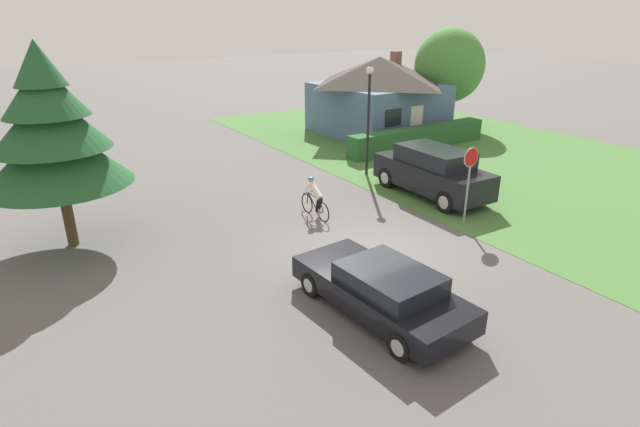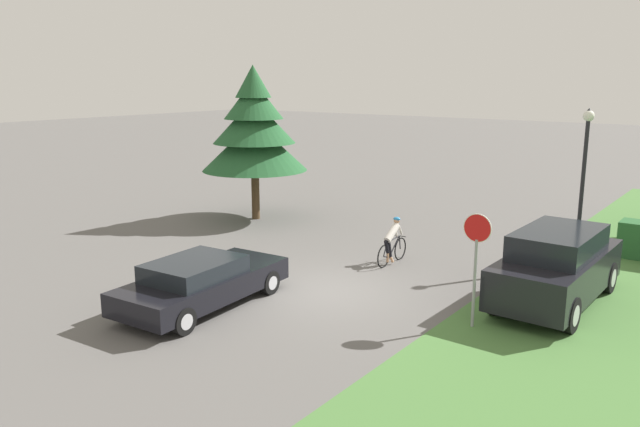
{
  "view_description": "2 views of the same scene",
  "coord_description": "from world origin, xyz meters",
  "px_view_note": "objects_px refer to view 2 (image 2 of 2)",
  "views": [
    {
      "loc": [
        -8.49,
        -10.45,
        6.63
      ],
      "look_at": [
        -1.22,
        0.86,
        1.24
      ],
      "focal_mm": 28.0,
      "sensor_mm": 36.0,
      "label": 1
    },
    {
      "loc": [
        9.26,
        -12.66,
        5.54
      ],
      "look_at": [
        -1.31,
        1.61,
        1.66
      ],
      "focal_mm": 35.0,
      "sensor_mm": 36.0,
      "label": 2
    }
  ],
  "objects_px": {
    "sedan_left_lane": "(201,282)",
    "cyclist": "(392,242)",
    "parked_suv_right": "(557,267)",
    "street_lamp": "(584,165)",
    "conifer_tall_near": "(254,130)",
    "stop_sign": "(476,249)"
  },
  "relations": [
    {
      "from": "stop_sign",
      "to": "conifer_tall_near",
      "type": "height_order",
      "value": "conifer_tall_near"
    },
    {
      "from": "parked_suv_right",
      "to": "street_lamp",
      "type": "relative_size",
      "value": 1.06
    },
    {
      "from": "street_lamp",
      "to": "conifer_tall_near",
      "type": "bearing_deg",
      "value": -175.85
    },
    {
      "from": "cyclist",
      "to": "street_lamp",
      "type": "distance_m",
      "value": 5.98
    },
    {
      "from": "sedan_left_lane",
      "to": "parked_suv_right",
      "type": "distance_m",
      "value": 8.82
    },
    {
      "from": "cyclist",
      "to": "conifer_tall_near",
      "type": "distance_m",
      "value": 8.3
    },
    {
      "from": "sedan_left_lane",
      "to": "cyclist",
      "type": "height_order",
      "value": "cyclist"
    },
    {
      "from": "cyclist",
      "to": "street_lamp",
      "type": "bearing_deg",
      "value": -57.75
    },
    {
      "from": "street_lamp",
      "to": "conifer_tall_near",
      "type": "xyz_separation_m",
      "value": [
        -12.09,
        -0.88,
        0.48
      ]
    },
    {
      "from": "parked_suv_right",
      "to": "conifer_tall_near",
      "type": "distance_m",
      "value": 13.06
    },
    {
      "from": "stop_sign",
      "to": "street_lamp",
      "type": "height_order",
      "value": "street_lamp"
    },
    {
      "from": "sedan_left_lane",
      "to": "conifer_tall_near",
      "type": "distance_m",
      "value": 10.27
    },
    {
      "from": "cyclist",
      "to": "street_lamp",
      "type": "relative_size",
      "value": 0.37
    },
    {
      "from": "cyclist",
      "to": "stop_sign",
      "type": "relative_size",
      "value": 0.66
    },
    {
      "from": "cyclist",
      "to": "street_lamp",
      "type": "height_order",
      "value": "street_lamp"
    },
    {
      "from": "cyclist",
      "to": "stop_sign",
      "type": "xyz_separation_m",
      "value": [
        3.97,
        -3.22,
        1.15
      ]
    },
    {
      "from": "street_lamp",
      "to": "parked_suv_right",
      "type": "bearing_deg",
      "value": -83.17
    },
    {
      "from": "parked_suv_right",
      "to": "conifer_tall_near",
      "type": "bearing_deg",
      "value": 79.09
    },
    {
      "from": "sedan_left_lane",
      "to": "stop_sign",
      "type": "relative_size",
      "value": 1.8
    },
    {
      "from": "cyclist",
      "to": "conifer_tall_near",
      "type": "bearing_deg",
      "value": 73.23
    },
    {
      "from": "parked_suv_right",
      "to": "street_lamp",
      "type": "distance_m",
      "value": 4.16
    },
    {
      "from": "cyclist",
      "to": "stop_sign",
      "type": "height_order",
      "value": "stop_sign"
    }
  ]
}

